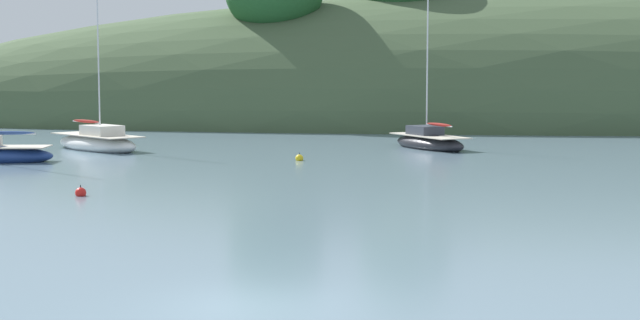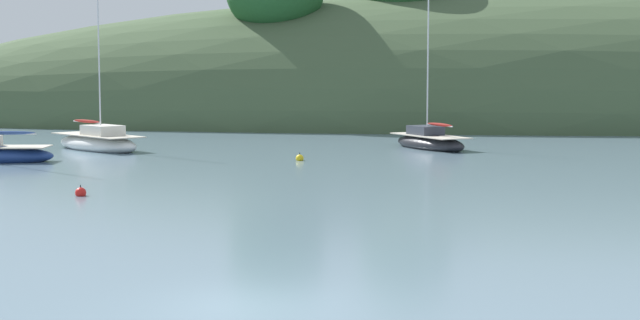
# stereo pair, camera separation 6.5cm
# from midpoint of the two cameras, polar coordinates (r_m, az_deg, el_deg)

# --- Properties ---
(ground_plane) EXTENTS (400.00, 400.00, 0.00)m
(ground_plane) POSITION_cam_midpoint_polar(r_m,az_deg,el_deg) (20.44, -4.25, -8.78)
(ground_plane) COLOR slate
(far_shoreline_hill) EXTENTS (150.00, 36.00, 28.73)m
(far_shoreline_hill) POSITION_cam_midpoint_polar(r_m,az_deg,el_deg) (92.73, 18.04, 2.23)
(far_shoreline_hill) COLOR #425638
(far_shoreline_hill) RESTS_ON ground
(sailboat_orange_cutter) EXTENTS (7.66, 7.30, 10.79)m
(sailboat_orange_cutter) POSITION_cam_midpoint_polar(r_m,az_deg,el_deg) (60.48, -13.22, 1.05)
(sailboat_orange_cutter) COLOR white
(sailboat_orange_cutter) RESTS_ON ground
(sailboat_cream_ketch) EXTENTS (5.51, 7.27, 9.74)m
(sailboat_cream_ketch) POSITION_cam_midpoint_polar(r_m,az_deg,el_deg) (60.30, 6.66, 1.10)
(sailboat_cream_ketch) COLOR #232328
(sailboat_cream_ketch) RESTS_ON ground
(mooring_buoy_channel) EXTENTS (0.44, 0.44, 0.54)m
(mooring_buoy_channel) POSITION_cam_midpoint_polar(r_m,az_deg,el_deg) (52.00, -1.20, 0.10)
(mooring_buoy_channel) COLOR yellow
(mooring_buoy_channel) RESTS_ON ground
(mooring_buoy_outer) EXTENTS (0.44, 0.44, 0.54)m
(mooring_buoy_outer) POSITION_cam_midpoint_polar(r_m,az_deg,el_deg) (38.77, -14.20, -1.93)
(mooring_buoy_outer) COLOR red
(mooring_buoy_outer) RESTS_ON ground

